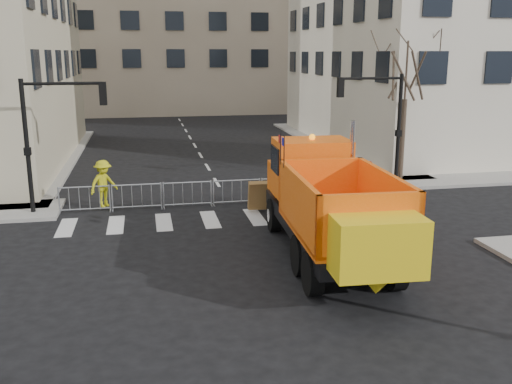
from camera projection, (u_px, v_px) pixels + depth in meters
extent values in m
plane|color=black|center=(268.00, 268.00, 17.28)|extent=(120.00, 120.00, 0.00)
cube|color=gray|center=(227.00, 198.00, 25.36)|extent=(64.00, 5.00, 0.15)
cube|color=tan|center=(169.00, 1.00, 63.97)|extent=(30.00, 18.00, 24.00)
cylinder|color=black|center=(27.00, 149.00, 22.27)|extent=(0.18, 0.18, 5.40)
cylinder|color=black|center=(399.00, 131.00, 27.30)|extent=(0.18, 0.18, 5.40)
cube|color=black|center=(326.00, 225.00, 18.08)|extent=(2.90, 8.03, 0.50)
cylinder|color=black|center=(274.00, 215.00, 20.76)|extent=(0.44, 1.23, 1.21)
cylinder|color=black|center=(336.00, 212.00, 21.10)|extent=(0.44, 1.23, 1.21)
cylinder|color=black|center=(301.00, 255.00, 16.64)|extent=(0.44, 1.23, 1.21)
cylinder|color=black|center=(376.00, 251.00, 16.98)|extent=(0.44, 1.23, 1.21)
cylinder|color=black|center=(313.00, 273.00, 15.27)|extent=(0.44, 1.23, 1.21)
cylinder|color=black|center=(395.00, 269.00, 15.60)|extent=(0.44, 1.23, 1.21)
cube|color=#FF600E|center=(302.00, 178.00, 21.28)|extent=(2.39, 1.87, 1.10)
cube|color=#FF600E|center=(311.00, 168.00, 19.75)|extent=(2.61, 1.88, 1.98)
cylinder|color=silver|center=(351.00, 160.00, 19.03)|extent=(0.15, 0.15, 2.64)
cube|color=#FF600E|center=(342.00, 202.00, 16.32)|extent=(2.97, 4.96, 1.82)
cube|color=yellow|center=(378.00, 247.00, 13.55)|extent=(2.25, 1.20, 1.43)
cube|color=brown|center=(291.00, 194.00, 23.34)|extent=(3.55, 0.80, 1.24)
imported|color=black|center=(314.00, 188.00, 24.12)|extent=(0.69, 0.59, 1.59)
imported|color=black|center=(296.00, 193.00, 22.87)|extent=(0.96, 0.82, 1.73)
imported|color=black|center=(281.00, 187.00, 23.77)|extent=(0.99, 1.14, 1.84)
imported|color=gold|center=(104.00, 184.00, 23.41)|extent=(1.44, 1.35, 1.95)
cube|color=#AC140D|center=(366.00, 173.00, 27.52)|extent=(0.52, 0.48, 1.10)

